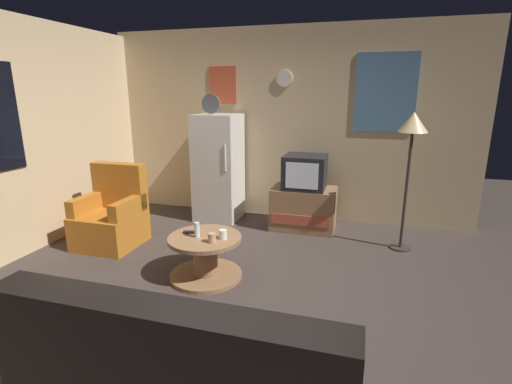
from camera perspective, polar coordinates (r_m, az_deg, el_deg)
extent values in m
plane|color=#3D332D|center=(3.57, -4.43, -15.40)|extent=(12.00, 12.00, 0.00)
cube|color=#D1B284|center=(5.46, 4.45, 10.01)|extent=(5.20, 0.10, 2.66)
cube|color=teal|center=(5.27, 19.04, 14.02)|extent=(0.76, 0.02, 1.00)
cube|color=#C64C2D|center=(5.64, -5.01, 15.83)|extent=(0.40, 0.02, 0.52)
cylinder|color=silver|center=(5.38, 4.36, 16.78)|extent=(0.22, 0.03, 0.22)
cube|color=silver|center=(5.40, -5.72, 3.69)|extent=(0.60, 0.60, 1.50)
cylinder|color=silver|center=(5.01, -4.73, 5.15)|extent=(0.02, 0.02, 0.36)
cylinder|color=#4C4C51|center=(5.25, -6.83, 13.12)|extent=(0.26, 0.04, 0.26)
cube|color=#8E6642|center=(5.09, 7.22, -2.49)|extent=(0.84, 0.52, 0.56)
cube|color=#AD4733|center=(4.87, 6.68, -4.34)|extent=(0.76, 0.01, 0.14)
cube|color=black|center=(4.97, 7.43, 3.04)|extent=(0.54, 0.50, 0.44)
cube|color=silver|center=(4.72, 6.95, 2.43)|extent=(0.41, 0.01, 0.33)
cylinder|color=#332D28|center=(4.83, 20.99, -7.84)|extent=(0.24, 0.24, 0.02)
cylinder|color=#332D28|center=(4.62, 21.78, 0.10)|extent=(0.04, 0.04, 1.40)
cone|color=#F2D18C|center=(4.50, 22.75, 9.75)|extent=(0.32, 0.32, 0.22)
cylinder|color=#8E6642|center=(3.90, -7.57, -12.34)|extent=(0.72, 0.72, 0.04)
cylinder|color=#8E6642|center=(3.81, -7.67, -9.72)|extent=(0.24, 0.24, 0.39)
cylinder|color=#8E6642|center=(3.74, -7.78, -6.99)|extent=(0.72, 0.72, 0.04)
cylinder|color=silver|center=(3.70, -8.92, -5.69)|extent=(0.05, 0.05, 0.15)
cylinder|color=silver|center=(3.64, -5.04, -6.41)|extent=(0.08, 0.08, 0.09)
cylinder|color=tan|center=(3.57, -6.71, -6.92)|extent=(0.08, 0.08, 0.09)
cube|color=black|center=(3.83, -9.87, -6.02)|extent=(0.16, 0.08, 0.02)
cube|color=#B2661E|center=(4.87, -21.23, -5.29)|extent=(0.68, 0.68, 0.40)
cube|color=#B2661E|center=(4.93, -19.95, 0.93)|extent=(0.68, 0.16, 0.56)
cube|color=#B2661E|center=(4.95, -24.15, -1.60)|extent=(0.12, 0.60, 0.20)
cube|color=#B2661E|center=(4.61, -18.80, -2.22)|extent=(0.12, 0.60, 0.20)
cube|color=black|center=(1.87, -14.13, -23.23)|extent=(1.70, 0.20, 0.52)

